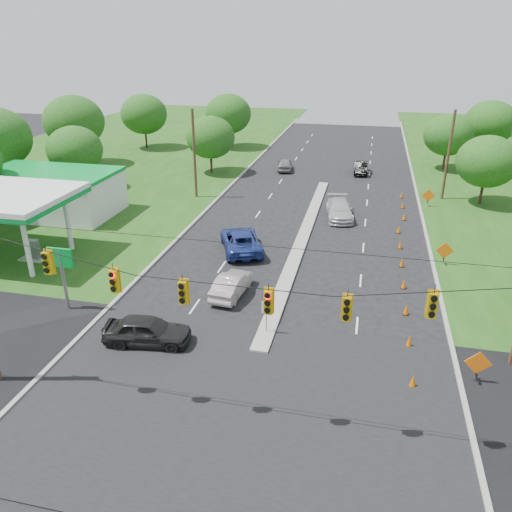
% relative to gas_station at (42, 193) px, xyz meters
% --- Properties ---
extents(ground, '(160.00, 160.00, 0.00)m').
position_rel_gas_station_xyz_m(ground, '(23.64, -20.24, -2.58)').
color(ground, black).
rests_on(ground, ground).
extents(cross_street, '(160.00, 14.00, 0.02)m').
position_rel_gas_station_xyz_m(cross_street, '(23.64, -20.24, -2.58)').
color(cross_street, black).
rests_on(cross_street, ground).
extents(curb_left, '(0.25, 110.00, 0.16)m').
position_rel_gas_station_xyz_m(curb_left, '(13.54, 9.76, -2.58)').
color(curb_left, gray).
rests_on(curb_left, ground).
extents(curb_right, '(0.25, 110.00, 0.16)m').
position_rel_gas_station_xyz_m(curb_right, '(33.74, 9.76, -2.58)').
color(curb_right, gray).
rests_on(curb_right, ground).
extents(median, '(1.00, 34.00, 0.18)m').
position_rel_gas_station_xyz_m(median, '(23.64, 0.76, -2.58)').
color(median, gray).
rests_on(median, ground).
extents(median_sign, '(0.55, 0.06, 2.05)m').
position_rel_gas_station_xyz_m(median_sign, '(23.64, -14.24, -1.11)').
color(median_sign, gray).
rests_on(median_sign, ground).
extents(signal_span, '(25.60, 0.32, 9.00)m').
position_rel_gas_station_xyz_m(signal_span, '(23.59, -21.24, 2.40)').
color(signal_span, '#422D1C').
rests_on(signal_span, ground).
extents(utility_pole_far_left, '(0.28, 0.28, 9.00)m').
position_rel_gas_station_xyz_m(utility_pole_far_left, '(11.14, 9.76, 1.92)').
color(utility_pole_far_left, '#422D1C').
rests_on(utility_pole_far_left, ground).
extents(utility_pole_far_right, '(0.28, 0.28, 9.00)m').
position_rel_gas_station_xyz_m(utility_pole_far_right, '(36.14, 14.76, 1.92)').
color(utility_pole_far_right, '#422D1C').
rests_on(utility_pole_far_right, ground).
extents(gas_station, '(18.40, 19.70, 5.20)m').
position_rel_gas_station_xyz_m(gas_station, '(0.00, 0.00, 0.00)').
color(gas_station, white).
rests_on(gas_station, ground).
extents(cone_0, '(0.32, 0.32, 0.70)m').
position_rel_gas_station_xyz_m(cone_0, '(31.47, -17.24, -2.23)').
color(cone_0, '#E65E00').
rests_on(cone_0, ground).
extents(cone_1, '(0.32, 0.32, 0.70)m').
position_rel_gas_station_xyz_m(cone_1, '(31.47, -13.74, -2.23)').
color(cone_1, '#E65E00').
rests_on(cone_1, ground).
extents(cone_2, '(0.32, 0.32, 0.70)m').
position_rel_gas_station_xyz_m(cone_2, '(31.47, -10.24, -2.23)').
color(cone_2, '#E65E00').
rests_on(cone_2, ground).
extents(cone_3, '(0.32, 0.32, 0.70)m').
position_rel_gas_station_xyz_m(cone_3, '(31.47, -6.74, -2.23)').
color(cone_3, '#E65E00').
rests_on(cone_3, ground).
extents(cone_4, '(0.32, 0.32, 0.70)m').
position_rel_gas_station_xyz_m(cone_4, '(31.47, -3.24, -2.23)').
color(cone_4, '#E65E00').
rests_on(cone_4, ground).
extents(cone_5, '(0.32, 0.32, 0.70)m').
position_rel_gas_station_xyz_m(cone_5, '(31.47, 0.26, -2.23)').
color(cone_5, '#E65E00').
rests_on(cone_5, ground).
extents(cone_6, '(0.32, 0.32, 0.70)m').
position_rel_gas_station_xyz_m(cone_6, '(31.47, 3.76, -2.23)').
color(cone_6, '#E65E00').
rests_on(cone_6, ground).
extents(cone_7, '(0.32, 0.32, 0.70)m').
position_rel_gas_station_xyz_m(cone_7, '(32.07, 7.26, -2.23)').
color(cone_7, '#E65E00').
rests_on(cone_7, ground).
extents(cone_8, '(0.32, 0.32, 0.70)m').
position_rel_gas_station_xyz_m(cone_8, '(32.07, 10.76, -2.23)').
color(cone_8, '#E65E00').
rests_on(cone_8, ground).
extents(cone_9, '(0.32, 0.32, 0.70)m').
position_rel_gas_station_xyz_m(cone_9, '(32.07, 14.26, -2.23)').
color(cone_9, '#E65E00').
rests_on(cone_9, ground).
extents(work_sign_0, '(1.27, 0.58, 1.37)m').
position_rel_gas_station_xyz_m(work_sign_0, '(34.44, -16.24, -1.48)').
color(work_sign_0, black).
rests_on(work_sign_0, ground).
extents(work_sign_1, '(1.27, 0.58, 1.37)m').
position_rel_gas_station_xyz_m(work_sign_1, '(34.44, -2.24, -1.48)').
color(work_sign_1, black).
rests_on(work_sign_1, ground).
extents(work_sign_2, '(1.27, 0.58, 1.37)m').
position_rel_gas_station_xyz_m(work_sign_2, '(34.44, 11.76, -1.48)').
color(work_sign_2, black).
rests_on(work_sign_2, ground).
extents(tree_2, '(5.88, 5.88, 6.86)m').
position_rel_gas_station_xyz_m(tree_2, '(-2.36, 9.76, 1.76)').
color(tree_2, black).
rests_on(tree_2, ground).
extents(tree_3, '(7.56, 7.56, 8.82)m').
position_rel_gas_station_xyz_m(tree_3, '(-8.36, 19.76, 3.00)').
color(tree_3, black).
rests_on(tree_3, ground).
extents(tree_4, '(6.72, 6.72, 7.84)m').
position_rel_gas_station_xyz_m(tree_4, '(-4.36, 31.76, 2.38)').
color(tree_4, black).
rests_on(tree_4, ground).
extents(tree_5, '(5.88, 5.88, 6.86)m').
position_rel_gas_station_xyz_m(tree_5, '(9.64, 19.76, 1.76)').
color(tree_5, black).
rests_on(tree_5, ground).
extents(tree_6, '(6.72, 6.72, 7.84)m').
position_rel_gas_station_xyz_m(tree_6, '(7.64, 34.76, 2.38)').
color(tree_6, black).
rests_on(tree_6, ground).
extents(tree_9, '(5.88, 5.88, 6.86)m').
position_rel_gas_station_xyz_m(tree_9, '(39.64, 13.76, 1.76)').
color(tree_9, black).
rests_on(tree_9, ground).
extents(tree_11, '(6.72, 6.72, 7.84)m').
position_rel_gas_station_xyz_m(tree_11, '(43.64, 34.76, 2.38)').
color(tree_11, black).
rests_on(tree_11, ground).
extents(tree_12, '(5.88, 5.88, 6.86)m').
position_rel_gas_station_xyz_m(tree_12, '(37.64, 27.76, 1.76)').
color(tree_12, black).
rests_on(tree_12, ground).
extents(black_sedan, '(4.98, 2.54, 1.62)m').
position_rel_gas_station_xyz_m(black_sedan, '(17.51, -16.63, -1.76)').
color(black_sedan, black).
rests_on(black_sedan, ground).
extents(white_sedan, '(1.96, 4.55, 1.46)m').
position_rel_gas_station_xyz_m(white_sedan, '(20.49, -10.13, -1.85)').
color(white_sedan, '#BEAAA7').
rests_on(white_sedan, ground).
extents(blue_pickup, '(4.88, 6.63, 1.67)m').
position_rel_gas_station_xyz_m(blue_pickup, '(19.23, -2.88, -1.74)').
color(blue_pickup, navy).
rests_on(blue_pickup, ground).
extents(silver_car_far, '(3.12, 5.84, 1.61)m').
position_rel_gas_station_xyz_m(silver_car_far, '(26.19, 6.57, -1.77)').
color(silver_car_far, '#BCBCBC').
rests_on(silver_car_far, ground).
extents(silver_car_oncoming, '(2.40, 4.59, 1.49)m').
position_rel_gas_station_xyz_m(silver_car_oncoming, '(18.20, 23.06, -1.83)').
color(silver_car_oncoming, gray).
rests_on(silver_car_oncoming, ground).
extents(dark_car_receding, '(1.78, 4.56, 1.48)m').
position_rel_gas_station_xyz_m(dark_car_receding, '(27.52, 23.53, -1.84)').
color(dark_car_receding, black).
rests_on(dark_car_receding, ground).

